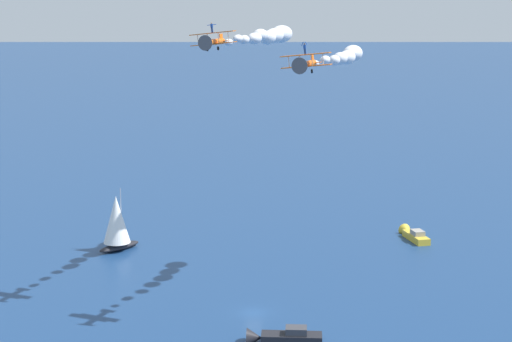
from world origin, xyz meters
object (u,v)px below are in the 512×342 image
Objects in this scene: biplane_wingman at (213,41)px; sailboat_far_stbd at (117,223)px; wingwalker_lead at (305,48)px; motorboat_near_centre at (281,337)px; biplane_lead at (306,63)px; wingwalker_wingman at (212,27)px; motorboat_offshore at (413,235)px.

sailboat_far_stbd is at bearing -34.67° from biplane_wingman.
sailboat_far_stbd is 1.62× the size of biplane_wingman.
wingwalker_lead is 16.56m from biplane_wingman.
motorboat_near_centre is 1.46× the size of biplane_wingman.
wingwalker_wingman is at bearing -17.86° from biplane_lead.
biplane_wingman is 4.81× the size of wingwalker_wingman.
biplane_wingman is (24.93, 44.81, 39.82)m from motorboat_offshore.
motorboat_near_centre is 1.09× the size of motorboat_offshore.
motorboat_near_centre is 47.04m from wingwalker_wingman.
biplane_wingman is at bearing 145.33° from sailboat_far_stbd.
wingwalker_lead is (-0.39, -9.40, 39.33)m from motorboat_near_centre.
motorboat_near_centre is 1.46× the size of biplane_lead.
biplane_lead is 16.97m from biplane_wingman.
motorboat_near_centre is 60.19m from motorboat_offshore.
biplane_wingman is (15.94, -5.21, 2.63)m from biplane_lead.
biplane_lead is (8.99, 50.02, 37.18)m from motorboat_offshore.
motorboat_offshore is 1.33× the size of biplane_wingman.
motorboat_offshore is at bearing -99.18° from motorboat_near_centre.
sailboat_far_stbd is 7.78× the size of wingwalker_wingman.
biplane_lead is (-43.18, 24.05, 32.52)m from sailboat_far_stbd.
sailboat_far_stbd is at bearing 26.46° from motorboat_offshore.
wingwalker_wingman is (15.93, -5.21, 2.60)m from wingwalker_lead.
wingwalker_wingman reaches higher than motorboat_near_centre.
sailboat_far_stbd is 1.21× the size of motorboat_offshore.
motorboat_offshore is 64.92m from biplane_wingman.
motorboat_offshore is 5.53× the size of wingwalker_lead.
biplane_lead is at bearing 161.90° from biplane_wingman.
wingwalker_wingman is at bearing 0.89° from biplane_wingman.
biplane_lead is (-0.61, -9.40, 37.15)m from motorboat_near_centre.
biplane_wingman is at bearing -43.63° from motorboat_near_centre.
wingwalker_lead is 0.24× the size of biplane_wingman.
motorboat_offshore is at bearing -100.19° from biplane_lead.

